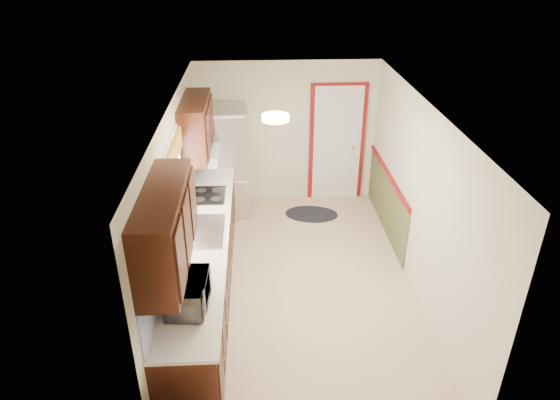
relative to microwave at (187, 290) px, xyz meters
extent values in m
cube|color=beige|center=(1.20, 1.58, -1.13)|extent=(3.20, 5.20, 0.12)
cube|color=white|center=(1.20, 1.58, 1.27)|extent=(3.20, 5.20, 0.12)
cube|color=silver|center=(1.20, 4.08, 0.07)|extent=(3.20, 0.10, 2.40)
cube|color=silver|center=(1.20, -0.92, 0.07)|extent=(3.20, 0.10, 2.40)
cube|color=silver|center=(-0.30, 1.58, 0.07)|extent=(0.10, 5.20, 2.40)
cube|color=silver|center=(2.70, 1.58, 0.07)|extent=(0.10, 5.20, 2.40)
cube|color=black|center=(0.00, 1.28, -0.68)|extent=(0.60, 4.00, 0.90)
cube|color=white|center=(0.01, 1.28, -0.21)|extent=(0.63, 4.00, 0.04)
cube|color=#5F84E6|center=(-0.29, 1.28, 0.09)|extent=(0.02, 4.00, 0.55)
cube|color=black|center=(-0.12, -0.02, 0.70)|extent=(0.35, 1.40, 0.75)
cube|color=black|center=(-0.12, 2.68, 0.70)|extent=(0.35, 1.20, 0.75)
cube|color=white|center=(-0.29, 1.38, 0.49)|extent=(0.02, 1.00, 0.90)
cube|color=#B96122|center=(-0.24, 1.38, 0.84)|extent=(0.05, 1.12, 0.24)
cube|color=#B7B7BC|center=(0.01, 1.38, -0.18)|extent=(0.52, 0.82, 0.02)
cube|color=white|center=(-0.07, 2.73, 0.25)|extent=(0.45, 0.60, 0.15)
cube|color=maroon|center=(2.05, 4.05, -0.13)|extent=(0.94, 0.05, 2.08)
cube|color=white|center=(2.05, 4.02, -0.13)|extent=(0.80, 0.04, 2.00)
cube|color=#4F5630|center=(2.69, 2.93, -0.68)|extent=(0.02, 2.30, 0.90)
cube|color=maroon|center=(2.67, 2.93, -0.21)|extent=(0.04, 2.30, 0.06)
cylinder|color=#FFD88C|center=(0.90, 1.38, 1.23)|extent=(0.30, 0.30, 0.06)
imported|color=white|center=(0.00, 0.00, 0.00)|extent=(0.33, 0.57, 0.38)
cube|color=#B7B7BC|center=(0.18, 3.63, -0.24)|extent=(0.81, 0.76, 1.78)
cylinder|color=black|center=(-0.07, 3.24, -0.33)|extent=(0.02, 0.02, 1.25)
ellipsoid|color=black|center=(1.58, 3.40, -1.12)|extent=(0.95, 0.69, 0.01)
cube|color=black|center=(0.01, 2.33, -0.18)|extent=(0.46, 0.55, 0.02)
camera|label=1|loc=(0.69, -3.82, 2.95)|focal=32.00mm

